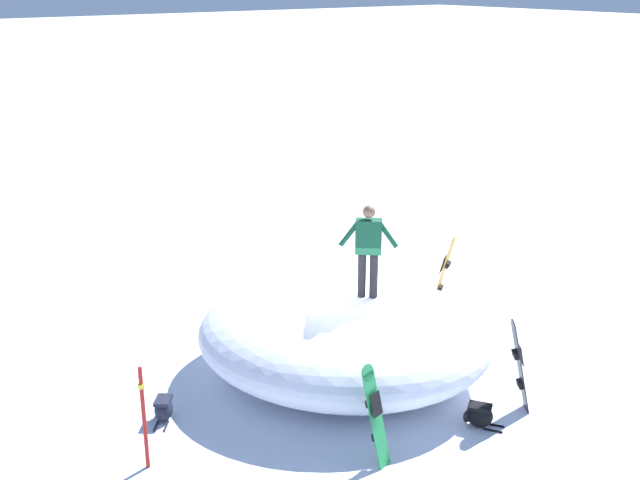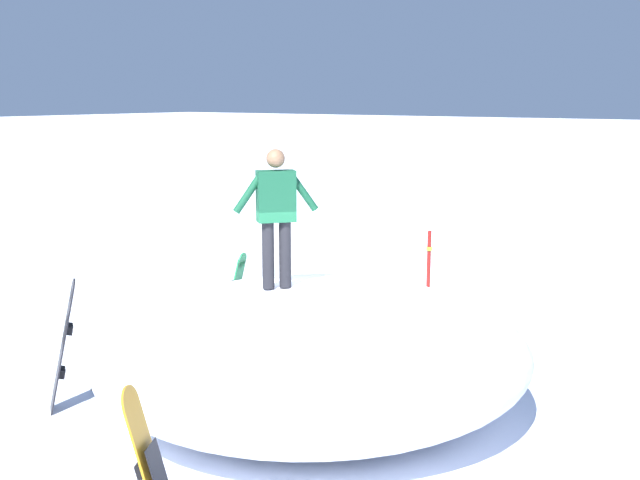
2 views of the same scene
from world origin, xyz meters
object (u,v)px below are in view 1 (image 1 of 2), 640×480
(snowboarder_standing, at_px, (368,245))
(snowboard_tertiary_upright, at_px, (375,414))
(snowboard_secondary_upright, at_px, (519,364))
(backpack_near, at_px, (164,408))
(snowboard_primary_upright, at_px, (444,272))
(backpack_far, at_px, (479,415))
(trail_marker_pole, at_px, (144,416))

(snowboarder_standing, height_order, snowboard_tertiary_upright, snowboarder_standing)
(snowboarder_standing, relative_size, snowboard_tertiary_upright, 1.05)
(snowboard_secondary_upright, bearing_deg, backpack_near, 56.77)
(snowboard_primary_upright, height_order, snowboard_secondary_upright, snowboard_primary_upright)
(snowboard_primary_upright, bearing_deg, backpack_near, 93.50)
(snowboard_primary_upright, bearing_deg, backpack_far, 142.89)
(snowboarder_standing, bearing_deg, snowboard_tertiary_upright, 143.69)
(snowboard_tertiary_upright, height_order, trail_marker_pole, trail_marker_pole)
(snowboard_secondary_upright, distance_m, backpack_near, 5.76)
(snowboarder_standing, bearing_deg, snowboard_primary_upright, -67.65)
(snowboard_tertiary_upright, bearing_deg, snowboard_secondary_upright, -95.99)
(trail_marker_pole, bearing_deg, snowboard_secondary_upright, -110.90)
(snowboard_secondary_upright, distance_m, backpack_far, 1.06)
(snowboard_secondary_upright, bearing_deg, snowboarder_standing, 30.82)
(snowboard_primary_upright, distance_m, trail_marker_pole, 7.48)
(snowboarder_standing, relative_size, snowboard_secondary_upright, 0.98)
(snowboard_tertiary_upright, xyz_separation_m, trail_marker_pole, (1.82, 2.75, 0.07))
(snowboarder_standing, bearing_deg, snowboard_secondary_upright, -149.18)
(snowboard_primary_upright, bearing_deg, snowboard_secondary_upright, 152.84)
(snowboard_primary_upright, xyz_separation_m, backpack_near, (-0.40, 6.60, -0.68))
(snowboard_primary_upright, distance_m, backpack_near, 6.65)
(snowboarder_standing, distance_m, snowboard_tertiary_upright, 2.97)
(backpack_far, bearing_deg, snowboard_tertiary_upright, 82.32)
(backpack_near, bearing_deg, snowboarder_standing, -104.52)
(snowboard_secondary_upright, height_order, trail_marker_pole, snowboard_secondary_upright)
(snowboard_secondary_upright, relative_size, backpack_far, 2.53)
(backpack_near, xyz_separation_m, trail_marker_pole, (-1.02, 0.74, 0.66))
(backpack_far, height_order, trail_marker_pole, trail_marker_pole)
(snowboard_tertiary_upright, bearing_deg, backpack_far, -97.68)
(snowboarder_standing, height_order, backpack_far, snowboarder_standing)
(snowboarder_standing, bearing_deg, backpack_far, -167.29)
(snowboarder_standing, xyz_separation_m, trail_marker_pole, (-0.13, 4.19, -1.65))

